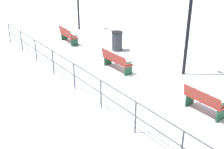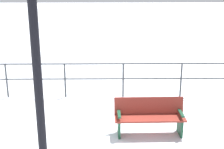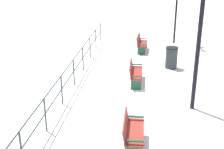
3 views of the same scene
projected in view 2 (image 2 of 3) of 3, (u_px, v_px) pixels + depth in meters
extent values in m
plane|color=white|center=(52.00, 136.00, 7.32)|extent=(80.00, 80.00, 0.00)
cube|color=maroon|center=(150.00, 118.00, 7.26)|extent=(0.48, 1.64, 0.04)
cube|color=maroon|center=(149.00, 105.00, 7.41)|extent=(0.14, 1.63, 0.40)
cube|color=#19472D|center=(119.00, 127.00, 7.30)|extent=(0.41, 0.06, 0.43)
cube|color=#19472D|center=(180.00, 126.00, 7.34)|extent=(0.41, 0.06, 0.43)
cube|color=#19472D|center=(119.00, 114.00, 7.18)|extent=(0.41, 0.08, 0.04)
cube|color=#19472D|center=(181.00, 113.00, 7.22)|extent=(0.41, 0.08, 0.04)
cylinder|color=black|center=(37.00, 73.00, 4.84)|extent=(0.14, 0.14, 4.28)
cylinder|color=#383D42|center=(7.00, 81.00, 9.54)|extent=(0.05, 0.05, 1.06)
cylinder|color=#383D42|center=(65.00, 81.00, 9.56)|extent=(0.05, 0.05, 1.06)
cylinder|color=#383D42|center=(123.00, 80.00, 9.58)|extent=(0.05, 0.05, 1.06)
cylinder|color=#383D42|center=(181.00, 80.00, 9.60)|extent=(0.05, 0.05, 1.06)
cylinder|color=#383D42|center=(64.00, 64.00, 9.40)|extent=(0.04, 17.76, 0.04)
cylinder|color=#383D42|center=(65.00, 79.00, 9.54)|extent=(0.04, 17.76, 0.04)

